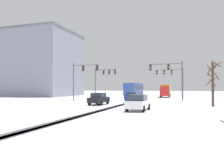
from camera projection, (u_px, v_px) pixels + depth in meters
wheel_track_left_lane at (105, 110)px, 23.54m from camera, size 0.72×36.57×0.01m
wheel_track_right_lane at (103, 110)px, 23.64m from camera, size 0.93×36.57×0.01m
sidewalk_kerb_right at (197, 114)px, 19.21m from camera, size 4.00×36.57×0.12m
traffic_signal_far_right at (172, 76)px, 47.27m from camera, size 5.70×0.41×6.50m
traffic_signal_near_left at (82, 74)px, 38.26m from camera, size 4.82×0.52×6.50m
traffic_signal_near_right at (170, 73)px, 35.73m from camera, size 5.28×0.40×6.50m
traffic_signal_far_left at (104, 76)px, 47.82m from camera, size 4.70×0.43×6.50m
car_blue_lead at (133, 97)px, 35.65m from camera, size 1.85×4.11×1.62m
car_black_second at (99, 99)px, 30.33m from camera, size 1.86×4.12×1.62m
car_white_third at (138, 103)px, 22.44m from camera, size 1.97×4.17×1.62m
bus_oncoming at (134, 89)px, 56.52m from camera, size 2.86×11.05×3.38m
box_truck_delivery at (165, 90)px, 54.46m from camera, size 2.45×7.45×3.02m
bare_tree_sidewalk_mid at (213, 83)px, 27.19m from camera, size 1.70×1.70×5.48m
bare_tree_sidewalk_far at (213, 81)px, 34.47m from camera, size 2.12×2.10×6.28m
office_building_far_left_block at (41, 64)px, 63.02m from camera, size 19.09×17.25×17.68m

